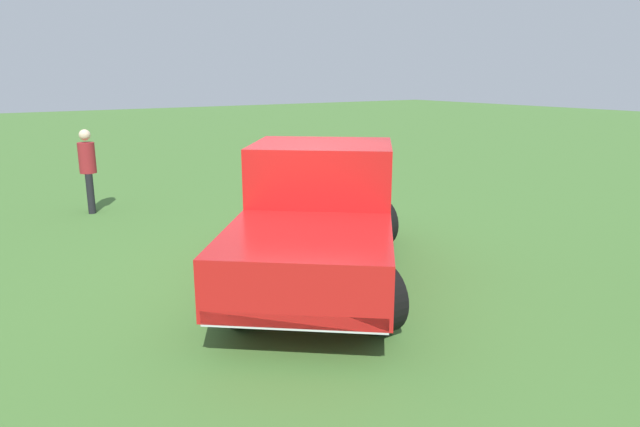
{
  "coord_description": "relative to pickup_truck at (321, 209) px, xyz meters",
  "views": [
    {
      "loc": [
        -6.37,
        3.82,
        2.7
      ],
      "look_at": [
        -0.36,
        -0.21,
        0.9
      ],
      "focal_mm": 31.51,
      "sensor_mm": 36.0,
      "label": 1
    }
  ],
  "objects": [
    {
      "name": "ground_plane",
      "position": [
        0.26,
        0.29,
        -0.93
      ],
      "size": [
        80.0,
        80.0,
        0.0
      ],
      "primitive_type": "plane",
      "color": "#477533"
    },
    {
      "name": "pickup_truck",
      "position": [
        0.0,
        0.0,
        0.0
      ],
      "size": [
        4.96,
        4.56,
        1.8
      ],
      "rotation": [
        0.0,
        0.0,
        2.45
      ],
      "color": "black",
      "rests_on": "ground_plane"
    },
    {
      "name": "person_bystander",
      "position": [
        5.56,
        1.81,
        0.0
      ],
      "size": [
        0.38,
        0.38,
        1.66
      ],
      "rotation": [
        0.0,
        0.0,
        1.36
      ],
      "color": "black",
      "rests_on": "ground_plane"
    }
  ]
}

